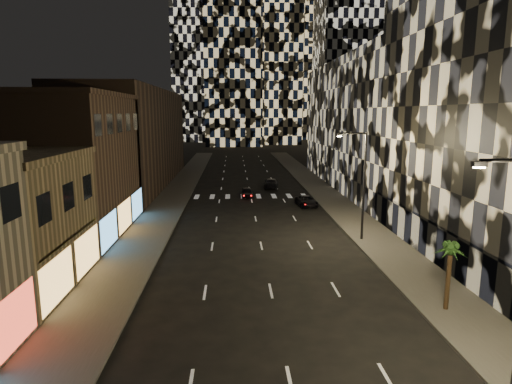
{
  "coord_description": "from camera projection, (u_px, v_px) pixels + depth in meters",
  "views": [
    {
      "loc": [
        -2.19,
        -4.43,
        10.69
      ],
      "look_at": [
        -0.86,
        20.77,
        6.0
      ],
      "focal_mm": 30.0,
      "sensor_mm": 36.0,
      "label": 1
    }
  ],
  "objects": [
    {
      "name": "sidewalk_left",
      "position": [
        173.0,
        196.0,
        54.98
      ],
      "size": [
        4.0,
        120.0,
        0.15
      ],
      "primitive_type": "cube",
      "color": "#47443F",
      "rests_on": "ground"
    },
    {
      "name": "sidewalk_right",
      "position": [
        327.0,
        195.0,
        56.01
      ],
      "size": [
        4.0,
        120.0,
        0.15
      ],
      "primitive_type": "cube",
      "color": "#47443F",
      "rests_on": "ground"
    },
    {
      "name": "curb_left",
      "position": [
        190.0,
        196.0,
        55.08
      ],
      "size": [
        0.2,
        120.0,
        0.15
      ],
      "primitive_type": "cube",
      "color": "#4C4C47",
      "rests_on": "ground"
    },
    {
      "name": "curb_right",
      "position": [
        311.0,
        195.0,
        55.9
      ],
      "size": [
        0.2,
        120.0,
        0.15
      ],
      "primitive_type": "cube",
      "color": "#4C4C47",
      "rests_on": "ground"
    },
    {
      "name": "retail_brown",
      "position": [
        64.0,
        167.0,
        37.33
      ],
      "size": [
        10.0,
        15.0,
        12.0
      ],
      "primitive_type": "cube",
      "color": "#4B372A",
      "rests_on": "ground"
    },
    {
      "name": "retail_filler_left",
      "position": [
        133.0,
        138.0,
        63.17
      ],
      "size": [
        10.0,
        40.0,
        14.0
      ],
      "primitive_type": "cube",
      "color": "#4B372A",
      "rests_on": "ground"
    },
    {
      "name": "midrise_base",
      "position": [
        435.0,
        242.0,
        30.83
      ],
      "size": [
        0.6,
        25.0,
        3.0
      ],
      "primitive_type": "cube",
      "color": "#383838",
      "rests_on": "ground"
    },
    {
      "name": "midrise_filler_right",
      "position": [
        387.0,
        125.0,
        61.77
      ],
      "size": [
        16.0,
        40.0,
        18.0
      ],
      "primitive_type": "cube",
      "color": "#232326",
      "rests_on": "ground"
    },
    {
      "name": "streetlight_far",
      "position": [
        361.0,
        178.0,
        35.32
      ],
      "size": [
        2.55,
        0.25,
        9.0
      ],
      "color": "black",
      "rests_on": "sidewalk_right"
    },
    {
      "name": "car_dark_midlane",
      "position": [
        247.0,
        193.0,
        54.75
      ],
      "size": [
        1.47,
        3.61,
        1.23
      ],
      "primitive_type": "imported",
      "rotation": [
        0.0,
        0.0,
        0.01
      ],
      "color": "black",
      "rests_on": "ground"
    },
    {
      "name": "car_dark_oncoming",
      "position": [
        271.0,
        183.0,
        61.65
      ],
      "size": [
        2.46,
        4.88,
        1.36
      ],
      "primitive_type": "imported",
      "rotation": [
        0.0,
        0.0,
        3.02
      ],
      "color": "black",
      "rests_on": "ground"
    },
    {
      "name": "car_dark_rightlane",
      "position": [
        307.0,
        201.0,
        49.55
      ],
      "size": [
        2.39,
        4.41,
        1.17
      ],
      "primitive_type": "imported",
      "rotation": [
        0.0,
        0.0,
        0.11
      ],
      "color": "black",
      "rests_on": "ground"
    },
    {
      "name": "palm_tree",
      "position": [
        450.0,
        254.0,
        22.78
      ],
      "size": [
        1.94,
        1.91,
        3.8
      ],
      "color": "#47331E",
      "rests_on": "sidewalk_right"
    }
  ]
}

